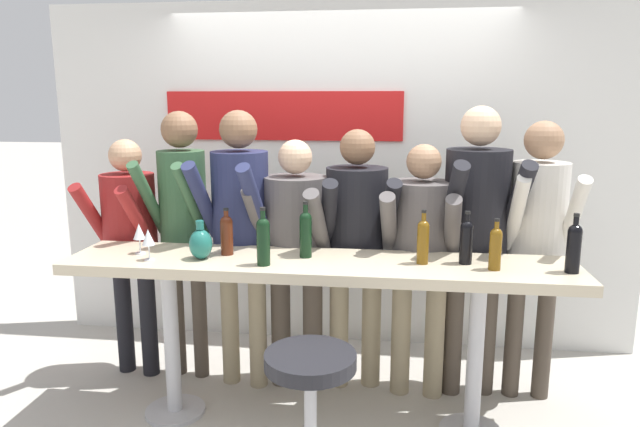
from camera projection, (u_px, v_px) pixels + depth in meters
name	position (u px, v px, depth m)	size (l,w,h in m)	color
ground_plane	(318.00, 423.00, 3.37)	(40.00, 40.00, 0.00)	#B2ADA3
back_wall	(339.00, 177.00, 4.34)	(4.44, 0.12, 2.58)	silver
tasting_table	(318.00, 285.00, 3.20)	(2.84, 0.54, 1.00)	beige
bar_stool	(310.00, 401.00, 2.67)	(0.45, 0.45, 0.73)	#B2B2B7
person_far_left	(129.00, 232.00, 3.80)	(0.47, 0.57, 1.63)	black
person_left	(183.00, 213.00, 3.74)	(0.41, 0.55, 1.81)	#473D33
person_center_left	(240.00, 219.00, 3.61)	(0.49, 0.61, 1.81)	gray
person_center	(295.00, 240.00, 3.61)	(0.52, 0.60, 1.64)	#473D33
person_center_right	(356.00, 233.00, 3.62)	(0.52, 0.61, 1.70)	gray
person_right	(421.00, 246.00, 3.51)	(0.49, 0.57, 1.62)	gray
person_far_right	(476.00, 221.00, 3.50)	(0.51, 0.63, 1.84)	#473D33
person_rightmost	(537.00, 230.00, 3.46)	(0.41, 0.53, 1.76)	#473D33
wine_bottle_0	(574.00, 246.00, 2.92)	(0.07, 0.07, 0.31)	black
wine_bottle_1	(227.00, 233.00, 3.27)	(0.07, 0.07, 0.27)	#4C1E0F
wine_bottle_2	(496.00, 247.00, 2.98)	(0.06, 0.06, 0.28)	brown
wine_bottle_3	(263.00, 239.00, 3.06)	(0.07, 0.07, 0.32)	black
wine_bottle_4	(423.00, 240.00, 3.09)	(0.06, 0.06, 0.30)	brown
wine_bottle_5	(466.00, 240.00, 3.09)	(0.07, 0.07, 0.29)	black
wine_bottle_6	(306.00, 232.00, 3.21)	(0.07, 0.07, 0.32)	black
wine_glass_0	(139.00, 233.00, 3.29)	(0.07, 0.07, 0.18)	silver
wine_glass_1	(148.00, 238.00, 3.15)	(0.07, 0.07, 0.18)	silver
decorative_vase	(201.00, 244.00, 3.19)	(0.13, 0.13, 0.22)	#1E665B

